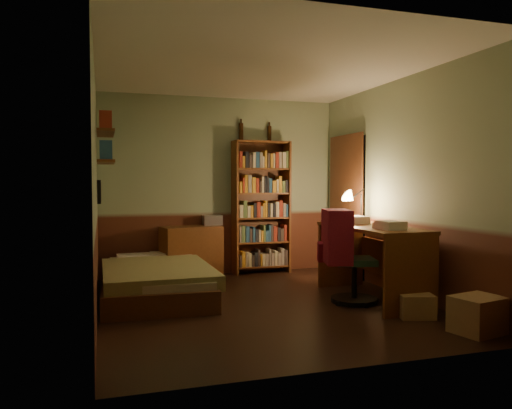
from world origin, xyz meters
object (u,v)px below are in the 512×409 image
object	(u,v)px
bed	(156,268)
desk	(371,263)
dresser	(191,252)
cardboard_box_b	(416,306)
cardboard_box_a	(478,315)
desk_lamp	(361,199)
bookshelf	(261,207)
mini_stereo	(212,220)
office_chair	(354,259)

from	to	relation	value
bed	desk	bearing A→B (deg)	-19.74
dresser	cardboard_box_b	xyz separation A→B (m)	(1.79, -2.72, -0.25)
cardboard_box_a	desk_lamp	bearing A→B (deg)	88.56
bed	bookshelf	xyz separation A→B (m)	(1.66, 1.02, 0.66)
bed	dresser	size ratio (longest dim) A/B	2.63
cardboard_box_a	mini_stereo	bearing A→B (deg)	115.99
bookshelf	cardboard_box_a	xyz separation A→B (m)	(0.95, -3.42, -0.82)
bookshelf	office_chair	bearing A→B (deg)	-82.50
bed	dresser	distance (m)	1.11
bookshelf	desk_lamp	size ratio (longest dim) A/B	3.47
cardboard_box_b	dresser	bearing A→B (deg)	123.35
bed	cardboard_box_a	world-z (taller)	bed
bed	mini_stereo	world-z (taller)	mini_stereo
bed	cardboard_box_b	xyz separation A→B (m)	(2.39, -1.79, -0.20)
bed	office_chair	xyz separation A→B (m)	(2.10, -1.05, 0.18)
bed	dresser	xyz separation A→B (m)	(0.59, 0.93, 0.04)
desk	cardboard_box_b	world-z (taller)	desk
desk_lamp	office_chair	size ratio (longest dim) A/B	0.57
cardboard_box_a	cardboard_box_b	xyz separation A→B (m)	(-0.23, 0.61, -0.05)
bed	dresser	world-z (taller)	dresser
desk_lamp	office_chair	bearing A→B (deg)	-107.76
mini_stereo	desk_lamp	size ratio (longest dim) A/B	0.47
bed	desk	size ratio (longest dim) A/B	1.36
cardboard_box_b	desk_lamp	bearing A→B (deg)	80.07
mini_stereo	desk_lamp	xyz separation A→B (m)	(1.74, -1.23, 0.33)
cardboard_box_a	cardboard_box_b	distance (m)	0.65
desk_lamp	cardboard_box_b	xyz separation A→B (m)	(-0.28, -1.62, -1.02)
cardboard_box_b	desk	bearing A→B (deg)	91.49
desk	mini_stereo	bearing A→B (deg)	125.36
dresser	desk	xyz separation A→B (m)	(1.77, -1.90, 0.06)
dresser	mini_stereo	xyz separation A→B (m)	(0.33, 0.13, 0.44)
desk_lamp	cardboard_box_b	bearing A→B (deg)	-84.66
office_chair	cardboard_box_b	bearing A→B (deg)	-52.46
desk	desk_lamp	bearing A→B (deg)	69.00
desk_lamp	cardboard_box_a	world-z (taller)	desk_lamp
bed	bookshelf	bearing A→B (deg)	33.95
desk	cardboard_box_b	distance (m)	0.88
cardboard_box_a	desk	bearing A→B (deg)	99.84
mini_stereo	cardboard_box_a	bearing A→B (deg)	-63.22
mini_stereo	bookshelf	xyz separation A→B (m)	(0.74, -0.04, 0.18)
office_chair	cardboard_box_a	world-z (taller)	office_chair
cardboard_box_b	cardboard_box_a	bearing A→B (deg)	-69.57
desk_lamp	bed	bearing A→B (deg)	-168.36
mini_stereo	cardboard_box_b	xyz separation A→B (m)	(1.46, -2.85, -0.69)
bookshelf	desk_lamp	bearing A→B (deg)	-54.07
dresser	cardboard_box_a	xyz separation A→B (m)	(2.02, -3.33, -0.20)
mini_stereo	bookshelf	bearing A→B (deg)	-2.32
office_chair	mini_stereo	bearing A→B (deg)	135.15
desk	bookshelf	bearing A→B (deg)	109.48
bed	cardboard_box_b	bearing A→B (deg)	-34.41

